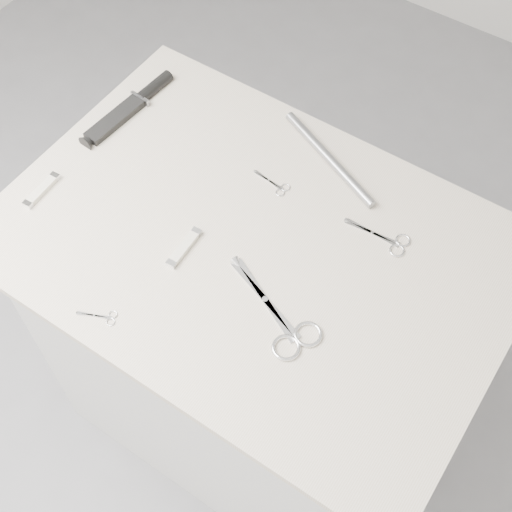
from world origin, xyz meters
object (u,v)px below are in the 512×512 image
Objects in this scene: large_shears at (285,326)px; pocket_knife_b at (184,247)px; plinth at (255,349)px; tiny_scissors at (102,317)px; embroidery_scissors_a at (388,240)px; embroidery_scissors_b at (275,185)px; metal_rail at (329,158)px; sheathed_knife at (133,104)px; pocket_knife_a at (42,190)px.

pocket_knife_b reaches higher than large_shears.
plinth is 0.57m from tiny_scissors.
embroidery_scissors_b is (-0.26, -0.01, -0.00)m from embroidery_scissors_a.
metal_rail reaches higher than plinth.
embroidery_scissors_b and tiny_scissors have the same top height.
metal_rail is at bearing 70.41° from embroidery_scissors_b.
embroidery_scissors_b is 0.30× the size of metal_rail.
pocket_knife_b reaches higher than plinth.
plinth is 0.66m from sheathed_knife.
embroidery_scissors_a and tiny_scissors have the same top height.
plinth is at bearing -92.91° from metal_rail.
pocket_knife_b is (-0.25, 0.03, 0.00)m from large_shears.
large_shears is at bearing -47.06° from embroidery_scissors_b.
embroidery_scissors_a is 0.64m from sheathed_knife.
pocket_knife_a is 0.33× the size of metal_rail.
sheathed_knife is at bearing -174.91° from embroidery_scissors_b.
tiny_scissors is at bearing -142.68° from sheathed_knife.
large_shears is 0.78× the size of metal_rail.
embroidery_scissors_b is at bearing -116.32° from metal_rail.
embroidery_scissors_a is 0.70m from pocket_knife_a.
pocket_knife_a is 0.59m from metal_rail.
large_shears is (0.15, -0.12, 0.47)m from plinth.
metal_rail is (0.01, 0.26, 0.48)m from plinth.
sheathed_knife reaches higher than large_shears.
plinth is 9.23× the size of pocket_knife_a.
tiny_scissors is at bearing -120.54° from pocket_knife_a.
large_shears is 0.64m from sheathed_knife.
pocket_knife_b is (-0.10, -0.09, 0.48)m from plinth.
tiny_scissors is at bearing -131.57° from embroidery_scissors_a.
pocket_knife_a is 0.98× the size of pocket_knife_b.
sheathed_knife reaches higher than embroidery_scissors_a.
sheathed_knife is (-0.64, 0.00, 0.01)m from embroidery_scissors_a.
plinth is 6.75× the size of embroidery_scissors_a.
pocket_knife_b is at bearing -108.76° from metal_rail.
metal_rail is (0.44, 0.11, 0.00)m from sheathed_knife.
tiny_scissors is (-0.09, -0.43, -0.00)m from embroidery_scissors_b.
tiny_scissors is 0.57m from metal_rail.
pocket_knife_b reaches higher than embroidery_scissors_b.
embroidery_scissors_a is at bearing -68.84° from pocket_knife_a.
sheathed_knife is 2.61× the size of pocket_knife_a.
tiny_scissors is 0.25× the size of metal_rail.
embroidery_scissors_a is 1.37× the size of pocket_knife_a.
large_shears is at bearing -70.46° from metal_rail.
tiny_scissors is (-0.35, -0.44, -0.00)m from embroidery_scissors_a.
pocket_knife_b reaches higher than tiny_scissors.
tiny_scissors is 0.33m from pocket_knife_a.
embroidery_scissors_a is at bearing 8.43° from embroidery_scissors_b.
sheathed_knife is at bearing -166.52° from metal_rail.
large_shears is at bearing -111.16° from sheathed_knife.
metal_rail reaches higher than pocket_knife_a.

